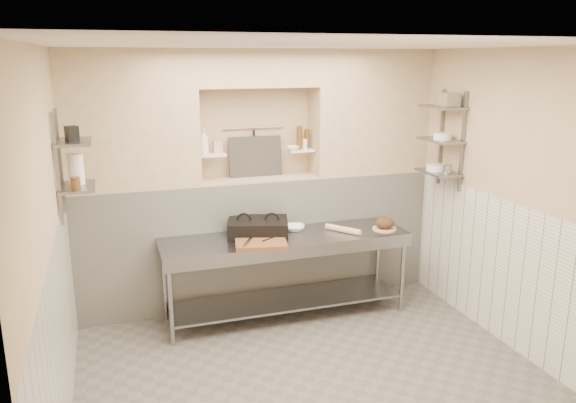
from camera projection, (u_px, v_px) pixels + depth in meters
name	position (u px, v px, depth m)	size (l,w,h in m)	color
floor	(312.00, 380.00, 4.95)	(4.00, 3.90, 0.10)	#66605A
ceiling	(316.00, 38.00, 4.23)	(4.00, 3.90, 0.10)	silver
wall_left	(43.00, 248.00, 3.97)	(0.10, 3.90, 2.80)	tan
wall_right	(520.00, 203.00, 5.21)	(0.10, 3.90, 2.80)	tan
wall_back	(252.00, 175.00, 6.43)	(4.00, 0.10, 2.80)	tan
wall_front	(458.00, 332.00, 2.75)	(4.00, 0.10, 2.80)	tan
backwall_lower	(259.00, 240.00, 6.37)	(4.00, 0.40, 1.40)	white
alcove_sill	(258.00, 179.00, 6.20)	(1.30, 0.40, 0.02)	tan
backwall_pillar_left	(130.00, 120.00, 5.63)	(1.35, 0.40, 1.40)	tan
backwall_pillar_right	(369.00, 112.00, 6.42)	(1.35, 0.40, 1.40)	tan
backwall_header	(257.00, 68.00, 5.90)	(1.30, 0.40, 0.40)	tan
wainscot_left	(62.00, 336.00, 4.16)	(0.02, 3.90, 1.40)	white
wainscot_right	(508.00, 274.00, 5.36)	(0.02, 3.90, 1.40)	white
alcove_shelf_left	(212.00, 155.00, 5.97)	(0.28, 0.16, 0.03)	white
alcove_shelf_right	(301.00, 150.00, 6.28)	(0.28, 0.16, 0.03)	white
utensil_rail	(253.00, 128.00, 6.22)	(0.02, 0.02, 0.70)	gray
hanging_steel	(254.00, 143.00, 6.24)	(0.02, 0.02, 0.30)	black
splash_panel	(255.00, 157.00, 6.23)	(0.60, 0.02, 0.45)	#383330
shelf_rail_left_a	(60.00, 162.00, 5.04)	(0.03, 0.03, 0.95)	slate
shelf_rail_left_b	(57.00, 170.00, 4.68)	(0.03, 0.03, 0.95)	slate
wall_shelf_left_lower	(77.00, 187.00, 4.95)	(0.30, 0.50, 0.03)	slate
wall_shelf_left_upper	(73.00, 142.00, 4.85)	(0.30, 0.50, 0.03)	slate
shelf_rail_right_a	(441.00, 137.00, 6.22)	(0.03, 0.03, 1.05)	slate
shelf_rail_right_b	(463.00, 142.00, 5.85)	(0.03, 0.03, 1.05)	slate
wall_shelf_right_lower	(438.00, 172.00, 6.08)	(0.30, 0.50, 0.03)	slate
wall_shelf_right_mid	(441.00, 140.00, 6.00)	(0.30, 0.50, 0.03)	slate
wall_shelf_right_upper	(443.00, 107.00, 5.91)	(0.30, 0.50, 0.03)	slate
prep_table	(286.00, 260.00, 5.91)	(2.60, 0.70, 0.90)	gray
panini_press	(258.00, 228.00, 5.86)	(0.71, 0.60, 0.17)	black
cutting_board	(261.00, 244.00, 5.54)	(0.50, 0.35, 0.05)	brown
knife_blade	(270.00, 238.00, 5.62)	(0.25, 0.03, 0.01)	gray
tongs	(248.00, 242.00, 5.49)	(0.03, 0.03, 0.28)	gray
mixing_bowl	(294.00, 228.00, 6.04)	(0.23, 0.23, 0.06)	white
rolling_pin	(343.00, 229.00, 5.97)	(0.06, 0.06, 0.41)	beige
bread_board	(384.00, 229.00, 6.08)	(0.26, 0.26, 0.01)	beige
bread_loaf	(385.00, 223.00, 6.06)	(0.20, 0.20, 0.12)	#4C2D19
bottle_soap	(204.00, 142.00, 5.91)	(0.10, 0.10, 0.27)	white
jar_alcove	(217.00, 147.00, 6.01)	(0.09, 0.09, 0.13)	tan
bowl_alcove	(293.00, 148.00, 6.21)	(0.14, 0.14, 0.04)	white
condiment_a	(307.00, 139.00, 6.30)	(0.06, 0.06, 0.22)	#503115
condiment_b	(299.00, 138.00, 6.25)	(0.07, 0.07, 0.26)	#503115
condiment_c	(305.00, 144.00, 6.31)	(0.06, 0.06, 0.11)	white
jug_left	(76.00, 169.00, 4.97)	(0.14, 0.14, 0.27)	white
jar_left	(76.00, 184.00, 4.75)	(0.08, 0.08, 0.12)	#503115
box_left_upper	(72.00, 134.00, 4.78)	(0.09, 0.09, 0.13)	black
bowl_right	(436.00, 167.00, 6.12)	(0.22, 0.22, 0.06)	white
canister_right	(447.00, 170.00, 5.93)	(0.09, 0.09, 0.09)	gray
bowl_right_mid	(442.00, 136.00, 5.96)	(0.19, 0.19, 0.07)	white
basket_right	(447.00, 100.00, 5.83)	(0.18, 0.22, 0.14)	gray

